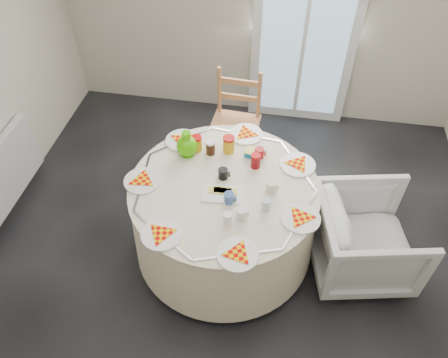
% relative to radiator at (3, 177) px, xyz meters
% --- Properties ---
extents(floor, '(4.00, 4.00, 0.00)m').
position_rel_radiator_xyz_m(floor, '(1.94, -0.20, -0.38)').
color(floor, black).
rests_on(floor, ground).
extents(glass_door, '(1.00, 0.08, 2.10)m').
position_rel_radiator_xyz_m(glass_door, '(2.34, 1.75, 0.67)').
color(glass_door, silver).
rests_on(glass_door, floor).
extents(radiator, '(0.07, 1.00, 0.55)m').
position_rel_radiator_xyz_m(radiator, '(0.00, 0.00, 0.00)').
color(radiator, silver).
rests_on(radiator, floor).
extents(table, '(1.39, 1.39, 0.70)m').
position_rel_radiator_xyz_m(table, '(1.88, -0.11, -0.01)').
color(table, '#F1DFCA').
rests_on(table, floor).
extents(wooden_chair, '(0.45, 0.43, 0.95)m').
position_rel_radiator_xyz_m(wooden_chair, '(1.81, 0.88, 0.09)').
color(wooden_chair, '#AC7A45').
rests_on(wooden_chair, floor).
extents(armchair, '(0.80, 0.84, 0.74)m').
position_rel_radiator_xyz_m(armchair, '(2.94, -0.10, 0.01)').
color(armchair, silver).
rests_on(armchair, floor).
extents(place_settings, '(1.45, 1.45, 0.03)m').
position_rel_radiator_xyz_m(place_settings, '(1.88, -0.11, 0.39)').
color(place_settings, white).
rests_on(place_settings, table).
extents(jar_cluster, '(0.58, 0.42, 0.15)m').
position_rel_radiator_xyz_m(jar_cluster, '(1.83, 0.18, 0.44)').
color(jar_cluster, '#A8691B').
rests_on(jar_cluster, table).
extents(butter_tub, '(0.14, 0.12, 0.05)m').
position_rel_radiator_xyz_m(butter_tub, '(2.05, 0.23, 0.41)').
color(butter_tub, '#0B72AC').
rests_on(butter_tub, table).
extents(green_pitcher, '(0.20, 0.20, 0.21)m').
position_rel_radiator_xyz_m(green_pitcher, '(1.55, 0.17, 0.49)').
color(green_pitcher, '#45B902').
rests_on(green_pitcher, table).
extents(cheese_platter, '(0.28, 0.19, 0.04)m').
position_rel_radiator_xyz_m(cheese_platter, '(1.88, -0.19, 0.39)').
color(cheese_platter, silver).
rests_on(cheese_platter, table).
extents(mugs_glasses, '(0.55, 0.55, 0.10)m').
position_rel_radiator_xyz_m(mugs_glasses, '(2.04, -0.15, 0.43)').
color(mugs_glasses, '#9F9F9F').
rests_on(mugs_glasses, table).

